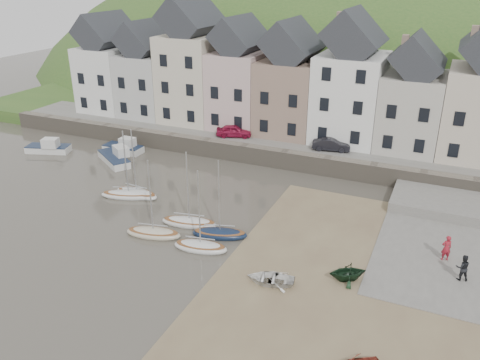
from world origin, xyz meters
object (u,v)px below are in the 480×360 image
at_px(rowboat_green, 348,272).
at_px(person_dark, 463,268).
at_px(car_left, 234,131).
at_px(sailboat_0, 129,195).
at_px(rowboat_white, 270,278).
at_px(car_right, 331,145).
at_px(person_red, 446,248).

relative_size(rowboat_green, person_dark, 1.35).
bearing_deg(car_left, sailboat_0, 147.41).
relative_size(rowboat_white, person_dark, 1.70).
height_order(sailboat_0, person_dark, sailboat_0).
relative_size(rowboat_white, car_right, 0.81).
xyz_separation_m(person_red, car_right, (-11.64, 14.27, 1.17)).
xyz_separation_m(sailboat_0, car_right, (14.19, 14.65, 1.96)).
bearing_deg(car_right, person_dark, -152.11).
xyz_separation_m(sailboat_0, rowboat_white, (15.85, -6.87, 0.11)).
bearing_deg(rowboat_white, car_right, 171.73).
relative_size(rowboat_green, car_left, 0.63).
height_order(person_red, car_right, car_right).
xyz_separation_m(rowboat_white, car_right, (-1.66, 21.52, 1.85)).
xyz_separation_m(person_red, person_dark, (1.07, -2.03, -0.04)).
height_order(rowboat_green, person_dark, person_dark).
bearing_deg(rowboat_white, car_left, -162.72).
bearing_deg(person_dark, person_red, -77.31).
bearing_deg(rowboat_white, rowboat_green, 104.60).
distance_m(rowboat_green, car_right, 20.24).
bearing_deg(person_red, rowboat_white, 9.96).
bearing_deg(person_dark, rowboat_white, 10.25).
relative_size(person_red, car_right, 0.49).
bearing_deg(sailboat_0, person_red, 0.84).
bearing_deg(person_dark, car_left, -49.82).
height_order(sailboat_0, car_left, sailboat_0).
relative_size(sailboat_0, person_red, 3.39).
distance_m(person_red, person_dark, 2.30).
distance_m(rowboat_white, person_red, 12.35).
xyz_separation_m(car_left, car_right, (10.74, 0.00, -0.03)).
bearing_deg(car_right, car_left, 79.95).
bearing_deg(person_dark, car_right, -67.08).
bearing_deg(sailboat_0, car_left, 76.77).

